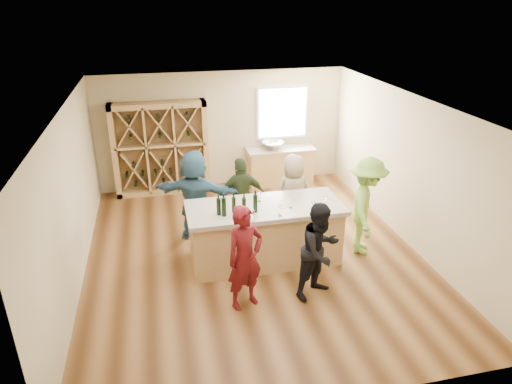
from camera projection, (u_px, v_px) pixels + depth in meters
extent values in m
cube|color=brown|center=(253.00, 255.00, 8.54)|extent=(6.00, 7.00, 0.10)
cube|color=white|center=(253.00, 101.00, 7.37)|extent=(6.00, 7.00, 0.10)
cube|color=beige|center=(222.00, 129.00, 11.12)|extent=(6.00, 0.10, 2.80)
cube|color=beige|center=(325.00, 311.00, 4.78)|extent=(6.00, 0.10, 2.80)
cube|color=beige|center=(68.00, 200.00, 7.34)|extent=(0.10, 7.00, 2.80)
cube|color=beige|center=(411.00, 170.00, 8.57)|extent=(0.10, 7.00, 2.80)
cube|color=white|center=(282.00, 113.00, 11.21)|extent=(1.30, 0.06, 1.30)
cube|color=white|center=(283.00, 113.00, 11.18)|extent=(1.18, 0.01, 1.18)
cube|color=tan|center=(161.00, 149.00, 10.69)|extent=(2.20, 0.45, 2.20)
cube|color=tan|center=(280.00, 167.00, 11.48)|extent=(1.60, 0.58, 0.86)
cube|color=#A59887|center=(281.00, 149.00, 11.30)|extent=(1.70, 0.62, 0.06)
imported|color=silver|center=(273.00, 145.00, 11.21)|extent=(0.54, 0.54, 0.19)
cylinder|color=silver|center=(271.00, 141.00, 11.35)|extent=(0.02, 0.02, 0.30)
cube|color=tan|center=(265.00, 235.00, 8.12)|extent=(2.60, 1.00, 1.00)
cube|color=#A59887|center=(265.00, 208.00, 7.90)|extent=(2.72, 1.12, 0.08)
cylinder|color=black|center=(219.00, 207.00, 7.51)|extent=(0.09, 0.09, 0.29)
cylinder|color=black|center=(224.00, 207.00, 7.47)|extent=(0.09, 0.09, 0.32)
cylinder|color=black|center=(234.00, 205.00, 7.60)|extent=(0.09, 0.09, 0.27)
cylinder|color=black|center=(244.00, 206.00, 7.56)|extent=(0.09, 0.09, 0.28)
cylinder|color=black|center=(255.00, 203.00, 7.61)|extent=(0.08, 0.08, 0.32)
cone|color=white|center=(253.00, 215.00, 7.36)|extent=(0.07, 0.07, 0.17)
cone|color=white|center=(280.00, 210.00, 7.49)|extent=(0.08, 0.08, 0.20)
cone|color=white|center=(313.00, 207.00, 7.63)|extent=(0.08, 0.08, 0.20)
cone|color=white|center=(291.00, 202.00, 7.78)|extent=(0.08, 0.08, 0.20)
cone|color=white|center=(325.00, 202.00, 7.84)|extent=(0.08, 0.08, 0.17)
cube|color=white|center=(247.00, 217.00, 7.49)|extent=(0.23, 0.31, 0.00)
cube|color=white|center=(287.00, 213.00, 7.61)|extent=(0.30, 0.36, 0.00)
cube|color=white|center=(319.00, 210.00, 7.72)|extent=(0.31, 0.37, 0.00)
imported|color=#590F14|center=(245.00, 258.00, 6.79)|extent=(0.74, 0.65, 1.68)
imported|color=black|center=(320.00, 250.00, 7.07)|extent=(0.88, 0.74, 1.59)
imported|color=#8CC64C|center=(366.00, 206.00, 8.25)|extent=(0.99, 1.31, 1.84)
imported|color=#263319|center=(242.00, 197.00, 8.90)|extent=(0.95, 0.50, 1.60)
imported|color=gray|center=(293.00, 194.00, 9.05)|extent=(0.83, 0.59, 1.61)
imported|color=#335972|center=(195.00, 195.00, 8.72)|extent=(1.77, 1.16, 1.80)
cone|color=white|center=(260.00, 197.00, 8.02)|extent=(0.07, 0.07, 0.18)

